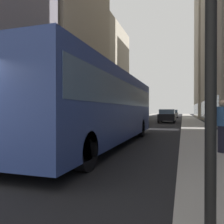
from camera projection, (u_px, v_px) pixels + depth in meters
ground_plane at (154, 119)px, 37.70m from camera, size 120.00×120.00×0.00m
sidewalk_left at (121, 118)px, 39.41m from camera, size 2.40×110.00×0.15m
sidewalk_right at (190, 119)px, 35.99m from camera, size 2.40×110.00×0.15m
building_left_far at (98, 72)px, 46.01m from camera, size 8.77×18.06×18.86m
building_right_far at (220, 48)px, 46.02m from camera, size 9.37×16.65×28.35m
transit_bus at (101, 104)px, 9.85m from camera, size 2.78×11.53×3.05m
car_silver_sedan at (173, 114)px, 44.81m from camera, size 1.83×4.02×1.62m
car_blue_hatchback at (97, 118)px, 20.34m from camera, size 1.91×4.52×1.62m
car_black_suv at (167, 116)px, 27.45m from camera, size 1.92×4.44×1.62m
car_yellow_taxi at (121, 116)px, 28.22m from camera, size 1.82×4.65×1.62m
pedestrian_with_handbag at (223, 126)px, 7.23m from camera, size 0.45×0.34×1.69m
traffic_light_near at (210, 26)px, 2.48m from camera, size 0.24×0.40×3.40m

